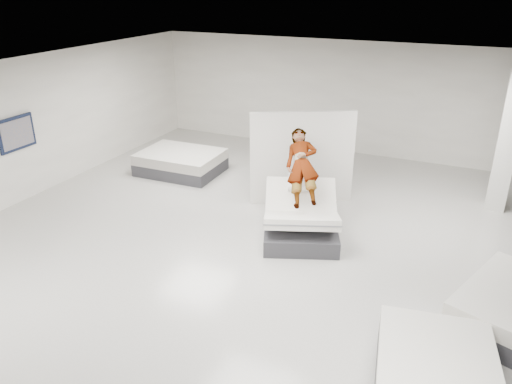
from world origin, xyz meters
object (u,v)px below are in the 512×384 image
at_px(remote, 313,193).
at_px(divider_panel, 302,158).
at_px(flat_bed_left_far, 181,162).
at_px(person, 302,175).
at_px(hero_bed, 301,219).
at_px(column, 508,140).
at_px(wall_poster, 16,133).
at_px(flat_bed_right_near, 436,377).

distance_m(remote, divider_panel, 1.71).
bearing_deg(flat_bed_left_far, person, -23.33).
height_order(hero_bed, column, column).
distance_m(flat_bed_left_far, wall_poster, 3.98).
relative_size(flat_bed_left_far, wall_poster, 2.21).
bearing_deg(remote, column, 20.51).
bearing_deg(column, divider_panel, -160.29).
bearing_deg(column, remote, -137.97).
distance_m(divider_panel, column, 4.38).
bearing_deg(flat_bed_right_near, remote, 129.93).
height_order(remote, flat_bed_left_far, remote).
bearing_deg(divider_panel, person, -100.20).
relative_size(flat_bed_right_near, flat_bed_left_far, 1.01).
height_order(person, flat_bed_right_near, person).
xyz_separation_m(person, flat_bed_right_near, (3.06, -3.50, -0.93)).
bearing_deg(divider_panel, column, -9.72).
bearing_deg(wall_poster, flat_bed_left_far, 52.17).
relative_size(hero_bed, remote, 16.21).
bearing_deg(divider_panel, flat_bed_right_near, -83.18).
bearing_deg(hero_bed, flat_bed_right_near, -47.51).
bearing_deg(flat_bed_right_near, wall_poster, 166.49).
height_order(person, column, column).
height_order(hero_bed, wall_poster, wall_poster).
bearing_deg(wall_poster, person, 11.29).
xyz_separation_m(hero_bed, wall_poster, (-6.40, -0.97, 1.24)).
bearing_deg(hero_bed, flat_bed_left_far, 153.93).
height_order(person, remote, person).
distance_m(hero_bed, flat_bed_right_near, 4.36).
bearing_deg(wall_poster, hero_bed, 8.62).
relative_size(remote, divider_panel, 0.06).
bearing_deg(flat_bed_right_near, column, 84.56).
relative_size(person, flat_bed_left_far, 0.85).
relative_size(divider_panel, column, 0.73).
height_order(person, divider_panel, divider_panel).
relative_size(flat_bed_right_near, column, 0.66).
xyz_separation_m(hero_bed, flat_bed_right_near, (2.94, -3.21, -0.09)).
height_order(person, wall_poster, person).
height_order(flat_bed_right_near, column, column).
relative_size(hero_bed, flat_bed_right_near, 1.07).
distance_m(hero_bed, divider_panel, 1.80).
xyz_separation_m(hero_bed, column, (3.54, 3.03, 1.24)).
relative_size(remote, flat_bed_left_far, 0.07).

